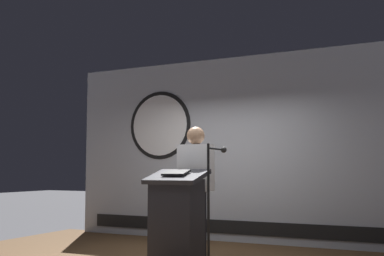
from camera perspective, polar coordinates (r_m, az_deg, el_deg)
banner_display at (r=7.37m, az=4.40°, el=-2.49°), size 5.42×0.12×2.82m
podium at (r=5.44m, az=-1.85°, el=-10.84°), size 0.64×0.50×1.09m
speaker_person at (r=5.84m, az=0.46°, el=-7.57°), size 0.40×0.26×1.61m
microphone_stand at (r=5.17m, az=2.27°, el=-11.68°), size 0.24×0.60×1.36m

